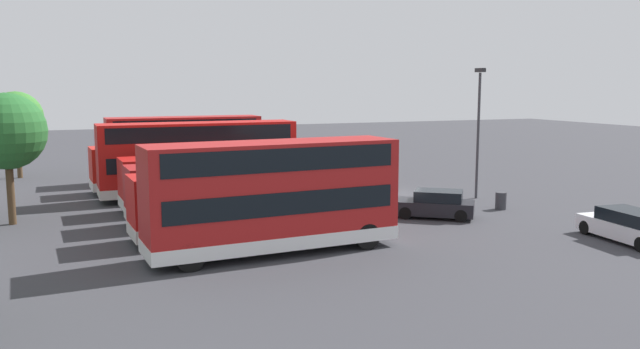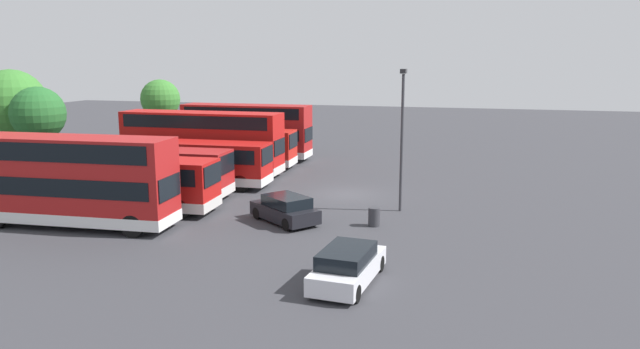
{
  "view_description": "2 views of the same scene",
  "coord_description": "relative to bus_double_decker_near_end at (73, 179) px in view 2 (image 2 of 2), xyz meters",
  "views": [
    {
      "loc": [
        -34.84,
        19.28,
        6.78
      ],
      "look_at": [
        1.68,
        4.42,
        1.25
      ],
      "focal_mm": 35.77,
      "sensor_mm": 36.0,
      "label": 1
    },
    {
      "loc": [
        -35.83,
        -8.12,
        8.35
      ],
      "look_at": [
        -0.68,
        1.52,
        1.32
      ],
      "focal_mm": 33.92,
      "sensor_mm": 36.0,
      "label": 2
    }
  ],
  "objects": [
    {
      "name": "tree_rightmost",
      "position": [
        27.33,
        10.77,
        2.0
      ],
      "size": [
        3.77,
        3.77,
        6.35
      ],
      "color": "#4C3823",
      "rests_on": "ground"
    },
    {
      "name": "bus_double_decker_seventh",
      "position": [
        21.72,
        -0.39,
        0.0
      ],
      "size": [
        2.73,
        10.86,
        4.55
      ],
      "color": "#A51919",
      "rests_on": "ground"
    },
    {
      "name": "car_hatchback_silver",
      "position": [
        3.52,
        -9.91,
        -1.75
      ],
      "size": [
        3.85,
        4.25,
        1.43
      ],
      "color": "black",
      "rests_on": "ground"
    },
    {
      "name": "bus_double_decker_near_end",
      "position": [
        0.0,
        0.0,
        0.0
      ],
      "size": [
        3.2,
        10.47,
        4.55
      ],
      "color": "#A51919",
      "rests_on": "ground"
    },
    {
      "name": "car_small_green",
      "position": [
        -4.06,
        -14.92,
        -1.75
      ],
      "size": [
        4.66,
        2.17,
        1.43
      ],
      "color": "silver",
      "rests_on": "ground"
    },
    {
      "name": "bus_single_deck_fourth",
      "position": [
        10.54,
        -0.6,
        -0.82
      ],
      "size": [
        3.07,
        11.48,
        2.95
      ],
      "color": "#B71411",
      "rests_on": "ground"
    },
    {
      "name": "bus_double_decker_fifth",
      "position": [
        14.39,
        0.09,
        0.0
      ],
      "size": [
        2.72,
        11.88,
        4.55
      ],
      "color": "#B71411",
      "rests_on": "ground"
    },
    {
      "name": "lamp_post_tall",
      "position": [
        7.49,
        -15.29,
        2.12
      ],
      "size": [
        0.7,
        0.3,
        7.78
      ],
      "color": "#38383D",
      "rests_on": "ground"
    },
    {
      "name": "waste_bin_yellow",
      "position": [
        4.07,
        -14.45,
        -1.97
      ],
      "size": [
        0.6,
        0.6,
        0.95
      ],
      "primitive_type": "cylinder",
      "color": "#333338",
      "rests_on": "ground"
    },
    {
      "name": "tree_midleft",
      "position": [
        9.99,
        10.23,
        2.11
      ],
      "size": [
        3.72,
        3.72,
        6.44
      ],
      "color": "#4C3823",
      "rests_on": "ground"
    },
    {
      "name": "tree_midright",
      "position": [
        11.44,
        13.64,
        2.67
      ],
      "size": [
        4.9,
        4.9,
        7.58
      ],
      "color": "#4C3823",
      "rests_on": "ground"
    },
    {
      "name": "bus_single_deck_second",
      "position": [
        3.57,
        -0.23,
        -0.82
      ],
      "size": [
        3.15,
        11.15,
        2.95
      ],
      "color": "#B71411",
      "rests_on": "ground"
    },
    {
      "name": "bus_single_deck_third",
      "position": [
        6.96,
        0.0,
        -0.83
      ],
      "size": [
        3.05,
        10.3,
        2.95
      ],
      "color": "#A51919",
      "rests_on": "ground"
    },
    {
      "name": "bus_single_deck_sixth",
      "position": [
        17.68,
        0.26,
        -0.82
      ],
      "size": [
        3.13,
        12.1,
        2.95
      ],
      "color": "red",
      "rests_on": "ground"
    },
    {
      "name": "ground_plane",
      "position": [
        10.71,
        -11.5,
        -2.45
      ],
      "size": [
        140.0,
        140.0,
        0.0
      ],
      "primitive_type": "plane",
      "color": "#38383D"
    }
  ]
}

